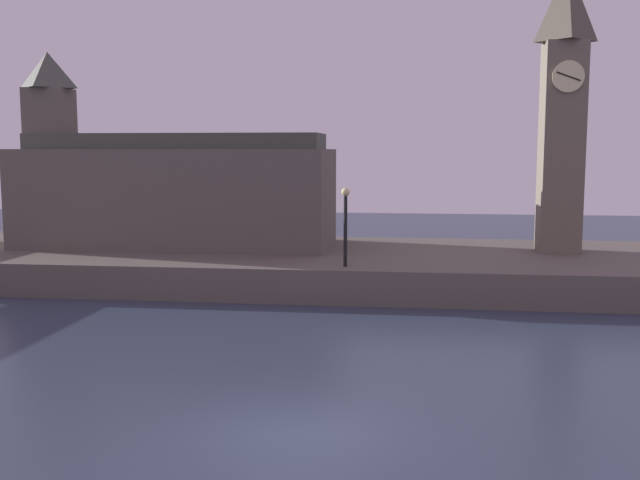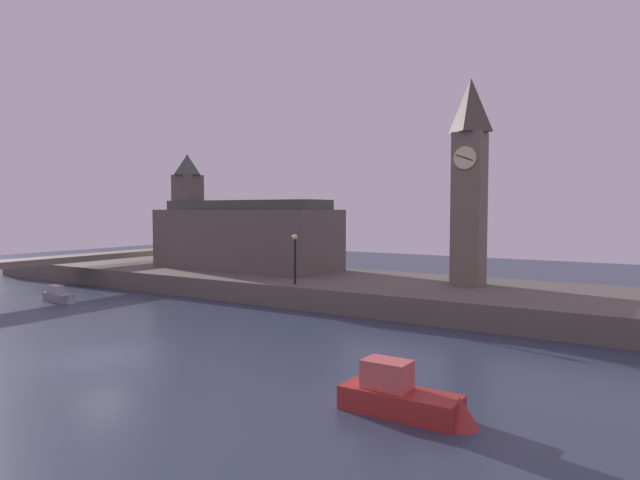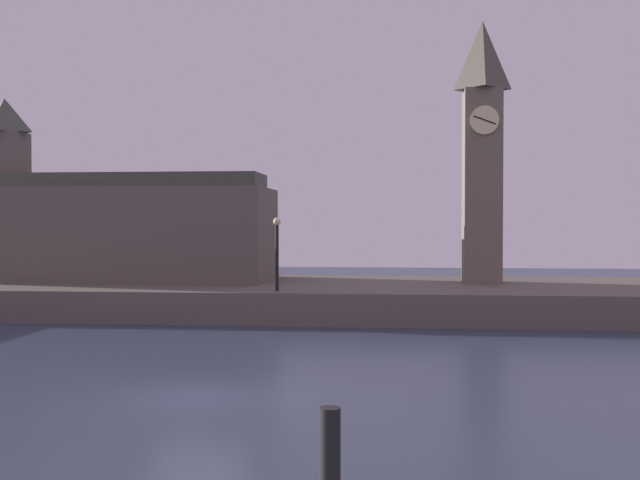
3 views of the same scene
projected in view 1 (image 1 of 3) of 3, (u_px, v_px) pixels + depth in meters
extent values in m
plane|color=#2D384C|center=(294.00, 434.00, 16.91)|extent=(120.00, 120.00, 0.00)
cube|color=#5B544C|center=(359.00, 266.00, 36.50)|extent=(70.00, 12.00, 1.50)
cube|color=#6B6051|center=(561.00, 148.00, 35.76)|extent=(1.94, 1.94, 10.14)
cylinder|color=beige|center=(568.00, 76.00, 34.34)|extent=(1.47, 0.12, 1.47)
cube|color=black|center=(569.00, 76.00, 34.27)|extent=(1.13, 0.04, 0.47)
pyramid|color=#4A4339|center=(567.00, 3.00, 34.92)|extent=(2.13, 2.13, 3.61)
cube|color=#5B544C|center=(178.00, 197.00, 38.65)|extent=(16.02, 6.51, 5.04)
cube|color=#5B544C|center=(52.00, 167.00, 39.34)|extent=(2.10, 2.10, 8.23)
pyramid|color=#474C42|center=(48.00, 70.00, 38.72)|extent=(2.31, 2.31, 1.90)
cube|color=#42473D|center=(177.00, 141.00, 38.30)|extent=(15.22, 3.91, 0.80)
cylinder|color=black|center=(345.00, 232.00, 31.52)|extent=(0.16, 0.16, 3.04)
sphere|color=#F2E099|center=(346.00, 192.00, 31.31)|extent=(0.36, 0.36, 0.36)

